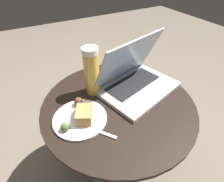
{
  "coord_description": "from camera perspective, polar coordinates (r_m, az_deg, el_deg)",
  "views": [
    {
      "loc": [
        -0.3,
        -0.49,
        1.1
      ],
      "look_at": [
        -0.03,
        0.01,
        0.63
      ],
      "focal_mm": 28.0,
      "sensor_mm": 36.0,
      "label": 1
    }
  ],
  "objects": [
    {
      "name": "fork",
      "position": [
        0.69,
        -7.11,
        -12.0
      ],
      "size": [
        0.13,
        0.16,
        0.0
      ],
      "color": "silver",
      "rests_on": "table"
    },
    {
      "name": "ground_plane",
      "position": [
        1.24,
        1.46,
        -22.95
      ],
      "size": [
        6.0,
        6.0,
        0.0
      ],
      "primitive_type": "plane",
      "color": "#726656"
    },
    {
      "name": "table",
      "position": [
        0.9,
        1.87,
        -11.0
      ],
      "size": [
        0.69,
        0.69,
        0.56
      ],
      "color": "#9E9EA3",
      "rests_on": "ground_plane"
    },
    {
      "name": "snack_plate",
      "position": [
        0.72,
        -10.25,
        -8.15
      ],
      "size": [
        0.22,
        0.22,
        0.06
      ],
      "color": "white",
      "rests_on": "table"
    },
    {
      "name": "laptop",
      "position": [
        0.85,
        7.52,
        4.01
      ],
      "size": [
        0.42,
        0.34,
        0.25
      ],
      "color": "#B2B2B7",
      "rests_on": "table"
    },
    {
      "name": "napkin",
      "position": [
        0.72,
        -10.61,
        -10.21
      ],
      "size": [
        0.16,
        0.12,
        0.0
      ],
      "color": "silver",
      "rests_on": "table"
    },
    {
      "name": "beer_glass",
      "position": [
        0.79,
        -6.65,
        6.34
      ],
      "size": [
        0.07,
        0.07,
        0.23
      ],
      "color": "gold",
      "rests_on": "table"
    }
  ]
}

